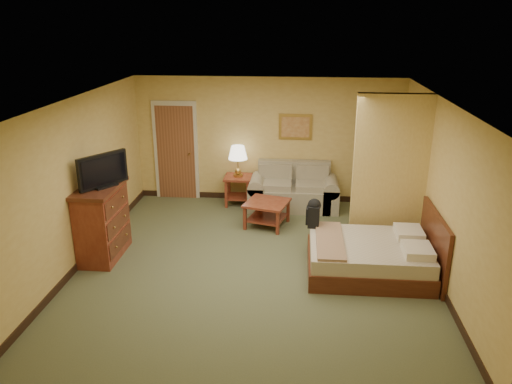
# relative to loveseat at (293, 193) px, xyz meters

# --- Properties ---
(floor) EXTENTS (6.00, 6.00, 0.00)m
(floor) POSITION_rel_loveseat_xyz_m (-0.56, -2.58, -0.30)
(floor) COLOR #545B3B
(floor) RESTS_ON ground
(ceiling) EXTENTS (6.00, 6.00, 0.00)m
(ceiling) POSITION_rel_loveseat_xyz_m (-0.56, -2.58, 2.30)
(ceiling) COLOR white
(ceiling) RESTS_ON back_wall
(back_wall) EXTENTS (5.50, 0.02, 2.60)m
(back_wall) POSITION_rel_loveseat_xyz_m (-0.56, 0.42, 1.00)
(back_wall) COLOR #D7B35C
(back_wall) RESTS_ON floor
(left_wall) EXTENTS (0.02, 6.00, 2.60)m
(left_wall) POSITION_rel_loveseat_xyz_m (-3.31, -2.58, 1.00)
(left_wall) COLOR #D7B35C
(left_wall) RESTS_ON floor
(right_wall) EXTENTS (0.02, 6.00, 2.60)m
(right_wall) POSITION_rel_loveseat_xyz_m (2.19, -2.58, 1.00)
(right_wall) COLOR #D7B35C
(right_wall) RESTS_ON floor
(partition) EXTENTS (1.20, 0.15, 2.60)m
(partition) POSITION_rel_loveseat_xyz_m (1.59, -1.65, 1.00)
(partition) COLOR #D7B35C
(partition) RESTS_ON floor
(door) EXTENTS (0.94, 0.16, 2.10)m
(door) POSITION_rel_loveseat_xyz_m (-2.51, 0.39, 0.73)
(door) COLOR beige
(door) RESTS_ON floor
(baseboard) EXTENTS (5.50, 0.02, 0.12)m
(baseboard) POSITION_rel_loveseat_xyz_m (-0.56, 0.41, -0.24)
(baseboard) COLOR black
(baseboard) RESTS_ON floor
(loveseat) EXTENTS (1.82, 0.84, 0.92)m
(loveseat) POSITION_rel_loveseat_xyz_m (0.00, 0.00, 0.00)
(loveseat) COLOR gray
(loveseat) RESTS_ON floor
(side_table) EXTENTS (0.56, 0.56, 0.61)m
(side_table) POSITION_rel_loveseat_xyz_m (-1.15, 0.07, 0.11)
(side_table) COLOR maroon
(side_table) RESTS_ON floor
(table_lamp) EXTENTS (0.39, 0.39, 0.64)m
(table_lamp) POSITION_rel_loveseat_xyz_m (-1.15, 0.07, 0.80)
(table_lamp) COLOR #B68E43
(table_lamp) RESTS_ON side_table
(coffee_table) EXTENTS (0.91, 0.91, 0.48)m
(coffee_table) POSITION_rel_loveseat_xyz_m (-0.48, -1.01, 0.04)
(coffee_table) COLOR maroon
(coffee_table) RESTS_ON floor
(wall_picture) EXTENTS (0.68, 0.04, 0.53)m
(wall_picture) POSITION_rel_loveseat_xyz_m (-0.00, 0.40, 1.30)
(wall_picture) COLOR #B78E3F
(wall_picture) RESTS_ON back_wall
(dresser) EXTENTS (0.60, 1.14, 1.21)m
(dresser) POSITION_rel_loveseat_xyz_m (-3.04, -2.51, 0.31)
(dresser) COLOR maroon
(dresser) RESTS_ON floor
(tv) EXTENTS (0.54, 0.76, 0.53)m
(tv) POSITION_rel_loveseat_xyz_m (-2.94, -2.51, 1.16)
(tv) COLOR black
(tv) RESTS_ON dresser
(bed) EXTENTS (1.90, 1.55, 1.00)m
(bed) POSITION_rel_loveseat_xyz_m (1.26, -2.68, -0.02)
(bed) COLOR #4A1E11
(bed) RESTS_ON floor
(backpack) EXTENTS (0.22, 0.28, 0.47)m
(backpack) POSITION_rel_loveseat_xyz_m (0.36, -2.09, 0.44)
(backpack) COLOR black
(backpack) RESTS_ON bed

